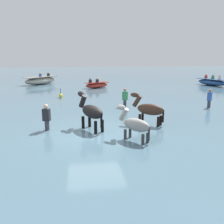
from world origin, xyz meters
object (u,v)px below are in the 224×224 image
Objects in this scene: boat_mid_channel at (212,82)px; person_spectator_far at (125,100)px; horse_lead_black at (91,113)px; horse_flank_dark_bay at (149,110)px; person_onlooker_right at (209,101)px; horse_trailing_grey at (135,126)px; channel_buoy at (61,96)px; boat_far_inshore at (97,85)px; person_onlooker_left at (47,121)px; boat_near_starboard at (41,80)px.

boat_mid_channel is 2.20× the size of person_spectator_far.
horse_lead_black is 1.28× the size of person_spectator_far.
horse_lead_black reaches higher than horse_flank_dark_bay.
horse_flank_dark_bay is at bearing -146.23° from person_onlooker_right.
person_onlooker_right is 1.00× the size of person_spectator_far.
channel_buoy is at bearing 109.22° from horse_trailing_grey.
horse_trailing_grey is 20.03m from boat_mid_channel.
boat_far_inshore is 6.20m from channel_buoy.
horse_lead_black is at bearing -169.95° from horse_flank_dark_bay.
person_onlooker_left is 1.00× the size of person_spectator_far.
horse_trailing_grey is at bearing -118.43° from horse_flank_dark_bay.
boat_near_starboard reaches higher than boat_mid_channel.
person_onlooker_right and person_spectator_far have the same top height.
boat_near_starboard is 2.45× the size of person_onlooker_right.
boat_far_inshore is (-0.39, 15.59, -0.31)m from horse_trailing_grey.
horse_lead_black is at bearing -77.14° from channel_buoy.
person_onlooker_right is (6.04, 5.41, -0.18)m from horse_trailing_grey.
person_onlooker_left is at bearing -159.56° from person_onlooker_right.
horse_trailing_grey is 2.47× the size of channel_buoy.
horse_trailing_grey is (1.61, -1.66, -0.18)m from horse_lead_black.
horse_flank_dark_bay is 9.41m from channel_buoy.
person_onlooker_left is at bearing -133.87° from person_spectator_far.
horse_lead_black reaches higher than boat_far_inshore.
person_onlooker_right is at bearing -48.55° from boat_near_starboard.
boat_far_inshore is 9.30m from person_spectator_far.
person_spectator_far is (7.20, -13.17, -0.00)m from boat_near_starboard.
horse_trailing_grey is 1.09× the size of person_spectator_far.
channel_buoy is (2.85, -9.26, -0.26)m from boat_near_starboard.
person_onlooker_left reaches higher than boat_mid_channel.
horse_trailing_grey is at bearing -45.85° from horse_lead_black.
person_onlooker_left is at bearing 175.21° from horse_lead_black.
horse_lead_black is 0.52× the size of boat_near_starboard.
channel_buoy is (-15.70, -5.67, -0.19)m from boat_mid_channel.
boat_near_starboard is at bearing 169.05° from boat_mid_channel.
boat_far_inshore is 12.04m from person_onlooker_right.
horse_lead_black is 1.28× the size of person_onlooker_right.
horse_lead_black is 2.33m from horse_trailing_grey.
boat_far_inshore is 14.13m from person_onlooker_left.
boat_mid_channel is (18.54, -3.59, -0.06)m from boat_near_starboard.
horse_flank_dark_bay is at bearing -59.66° from channel_buoy.
boat_near_starboard is at bearing 118.68° from person_spectator_far.
person_onlooker_left is (-3.58, 1.83, -0.18)m from horse_trailing_grey.
horse_lead_black is 8.84m from channel_buoy.
horse_lead_black is at bearing -4.79° from person_onlooker_left.
person_spectator_far is (0.78, 6.36, -0.18)m from horse_trailing_grey.
person_onlooker_left is 10.27m from person_onlooker_right.
horse_lead_black is 1.17× the size of horse_trailing_grey.
boat_near_starboard is 1.50× the size of boat_far_inshore.
horse_trailing_grey reaches higher than person_onlooker_left.
person_spectator_far is (2.39, 4.70, -0.37)m from horse_lead_black.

